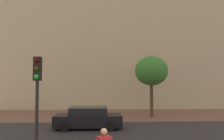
{
  "coord_description": "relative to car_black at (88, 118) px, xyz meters",
  "views": [
    {
      "loc": [
        -0.88,
        -6.33,
        3.23
      ],
      "look_at": [
        -0.25,
        9.03,
        3.99
      ],
      "focal_mm": 35.72,
      "sensor_mm": 36.0,
      "label": 1
    }
  ],
  "objects": [
    {
      "name": "street_asphalt_strip",
      "position": [
        1.87,
        -1.83,
        -0.69
      ],
      "size": [
        120.0,
        8.3,
        0.0
      ],
      "primitive_type": "cube",
      "color": "#2D2D33",
      "rests_on": "ground_plane"
    },
    {
      "name": "tree_curb_far",
      "position": [
        5.42,
        4.78,
        3.44
      ],
      "size": [
        3.0,
        3.0,
        5.52
      ],
      "color": "#4C3823",
      "rests_on": "ground_plane"
    },
    {
      "name": "landmark_building",
      "position": [
        2.94,
        16.52,
        10.36
      ],
      "size": [
        30.09,
        13.65,
        39.16
      ],
      "color": "beige",
      "rests_on": "ground_plane"
    },
    {
      "name": "ground_plane",
      "position": [
        1.87,
        0.93,
        -0.7
      ],
      "size": [
        120.0,
        120.0,
        0.0
      ],
      "primitive_type": "plane",
      "color": "brown"
    },
    {
      "name": "traffic_light_pole",
      "position": [
        -1.47,
        -6.95,
        2.22
      ],
      "size": [
        0.28,
        0.34,
        4.14
      ],
      "color": "black",
      "rests_on": "ground_plane"
    },
    {
      "name": "car_black",
      "position": [
        0.0,
        0.0,
        0.0
      ],
      "size": [
        4.55,
        2.04,
        1.44
      ],
      "color": "black",
      "rests_on": "ground_plane"
    }
  ]
}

